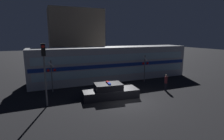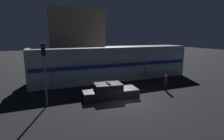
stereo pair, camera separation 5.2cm
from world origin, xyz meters
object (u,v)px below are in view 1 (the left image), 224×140
train (113,63)px  pedestrian (166,82)px  police_car (110,92)px  traffic_light_corner (44,62)px  crossing_signal_near (145,66)px

train → pedestrian: bearing=-64.9°
train → pedestrian: size_ratio=12.02×
pedestrian → train: bearing=115.1°
train → pedestrian: (2.94, -6.28, -1.17)m
police_car → traffic_light_corner: size_ratio=1.04×
train → police_car: size_ratio=3.91×
police_car → pedestrian: pedestrian is taller
train → crossing_signal_near: size_ratio=6.20×
train → crossing_signal_near: bearing=-40.2°
train → traffic_light_corner: 10.03m
crossing_signal_near → traffic_light_corner: size_ratio=0.65×
pedestrian → crossing_signal_near: bearing=89.6°
traffic_light_corner → pedestrian: bearing=-1.8°
train → pedestrian: train is taller
police_car → crossing_signal_near: 6.93m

